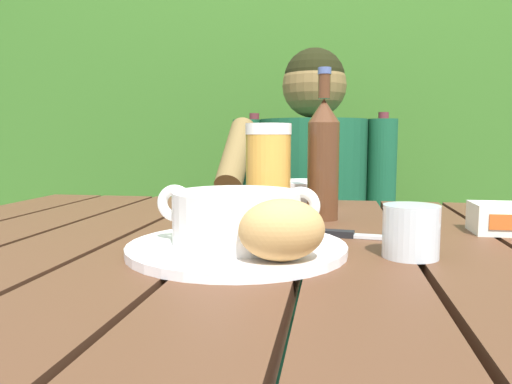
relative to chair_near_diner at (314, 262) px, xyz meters
The scene contains 13 objects.
dining_table 0.93m from the chair_near_diner, 92.71° to the right, with size 1.27×0.95×0.77m.
hedge_backdrop 1.03m from the chair_near_diner, 112.84° to the left, with size 3.74×0.93×2.55m.
chair_near_diner is the anchor object (origin of this frame).
person_eating 0.29m from the chair_near_diner, 90.86° to the right, with size 0.48×0.47×1.18m.
serving_plate 1.05m from the chair_near_diner, 93.53° to the right, with size 0.29×0.29×0.01m.
soup_bowl 1.06m from the chair_near_diner, 93.53° to the right, with size 0.22×0.17×0.08m.
bread_roll 1.13m from the chair_near_diner, 89.65° to the right, with size 0.12×0.11×0.07m.
beer_glass 0.84m from the chair_near_diner, 94.07° to the right, with size 0.08×0.08×0.18m.
beer_bottle 0.82m from the chair_near_diner, 86.58° to the right, with size 0.06×0.06×0.28m.
water_glass_small 1.06m from the chair_near_diner, 80.79° to the right, with size 0.07×0.07×0.07m.
butter_tub 0.93m from the chair_near_diner, 67.59° to the right, with size 0.10×0.08×0.05m.
table_knife 0.93m from the chair_near_diner, 84.00° to the right, with size 0.14×0.04×0.01m.
diner_bowl 0.62m from the chair_near_diner, 90.00° to the right, with size 0.15×0.15×0.05m.
Camera 1 is at (0.11, -0.72, 0.92)m, focal length 33.99 mm.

